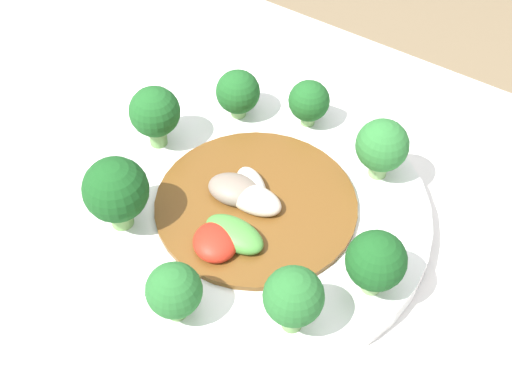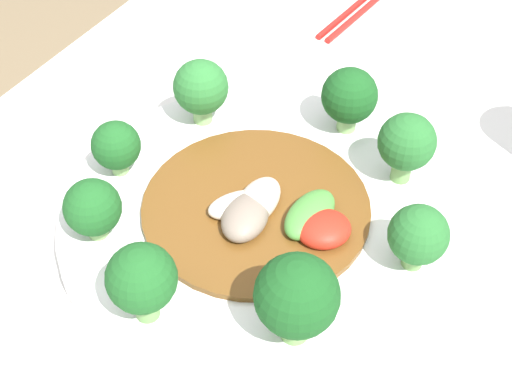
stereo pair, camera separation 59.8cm
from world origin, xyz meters
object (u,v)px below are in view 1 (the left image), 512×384
broccoli_east (155,113)px  broccoli_southwest (382,146)px  broccoli_northwest (294,297)px  broccoli_southeast (238,92)px  stirfry_center (247,207)px  broccoli_northeast (116,191)px  plate (256,214)px  broccoli_south (309,101)px  broccoli_north (174,291)px  broccoli_west (376,261)px

broccoli_east → broccoli_southwest: (-0.20, -0.08, -0.00)m
broccoli_northwest → broccoli_southeast: 0.25m
broccoli_northwest → broccoli_southwest: size_ratio=1.03×
broccoli_east → stirfry_center: bearing=168.2°
broccoli_northwest → broccoli_northeast: (0.18, -0.01, 0.00)m
plate → broccoli_south: broccoli_south is taller
broccoli_southwest → stirfry_center: 0.14m
broccoli_east → broccoli_southeast: bearing=-118.2°
broccoli_east → broccoli_north: broccoli_east is taller
broccoli_west → plate: bearing=-9.0°
broccoli_north → broccoli_northeast: bearing=-25.7°
broccoli_north → broccoli_west: 0.16m
broccoli_west → broccoli_southeast: size_ratio=1.18×
broccoli_south → plate: bearing=98.7°
broccoli_west → broccoli_southwest: 0.13m
broccoli_north → broccoli_west: broccoli_west is taller
broccoli_southeast → broccoli_north: bearing=112.9°
broccoli_northwest → broccoli_southwest: (0.02, -0.19, -0.00)m
broccoli_southeast → broccoli_south: bearing=-156.3°
broccoli_east → broccoli_west: (-0.25, 0.04, -0.00)m
broccoli_northwest → broccoli_southeast: size_ratio=1.23×
broccoli_east → broccoli_west: bearing=171.9°
plate → broccoli_southwest: size_ratio=5.12×
broccoli_southeast → stirfry_center: (-0.08, 0.10, -0.02)m
broccoli_east → stirfry_center: broccoli_east is taller
broccoli_northwest → broccoli_west: bearing=-118.2°
broccoli_north → stirfry_center: bearing=-83.9°
broccoli_east → broccoli_west: broccoli_east is taller
broccoli_northeast → broccoli_southwest: size_ratio=1.17×
plate → broccoli_southwest: broccoli_southwest is taller
broccoli_north → broccoli_south: broccoli_north is taller
broccoli_north → broccoli_northeast: size_ratio=0.76×
plate → broccoli_west: size_ratio=5.15×
broccoli_southwest → stirfry_center: size_ratio=0.34×
broccoli_southeast → broccoli_east: bearing=61.8°
broccoli_east → broccoli_northwest: size_ratio=1.02×
broccoli_southwest → broccoli_northwest: bearing=95.9°
stirfry_center → plate: bearing=-104.4°
broccoli_north → stirfry_center: broccoli_north is taller
broccoli_east → stirfry_center: size_ratio=0.36×
plate → broccoli_east: bearing=-7.1°
broccoli_north → broccoli_southeast: broccoli_north is taller
plate → broccoli_northeast: bearing=42.7°
broccoli_northwest → broccoli_south: size_ratio=1.29×
broccoli_southwest → broccoli_east: bearing=22.5°
broccoli_east → broccoli_northeast: broccoli_northeast is taller
broccoli_north → broccoli_south: bearing=-83.5°
broccoli_southeast → broccoli_southwest: 0.16m
broccoli_southeast → plate: bearing=131.9°
broccoli_east → broccoli_southeast: size_ratio=1.25×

